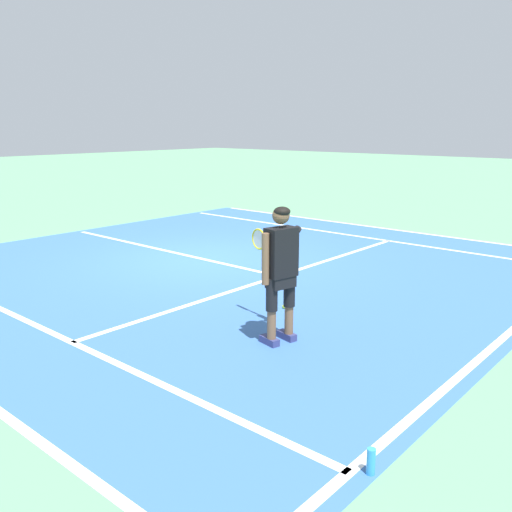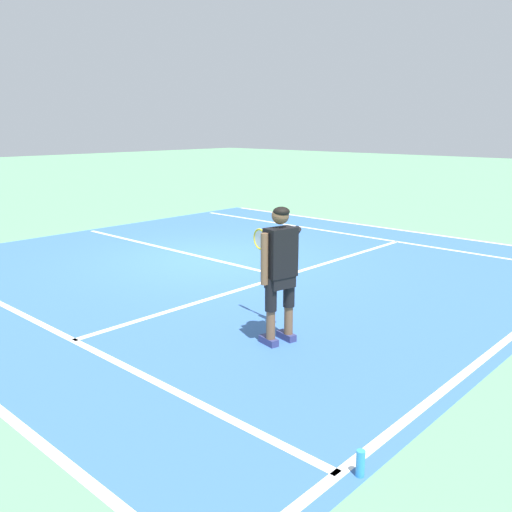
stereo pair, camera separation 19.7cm
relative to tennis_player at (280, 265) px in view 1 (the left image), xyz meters
The scene contains 10 objects.
ground_plane 4.65m from the tennis_player, 58.24° to the left, with size 80.00×80.00×0.00m, color #609E70.
court_inner_surface 4.05m from the tennis_player, 52.58° to the left, with size 10.98×10.81×0.00m, color #3866A8.
line_service 3.23m from the tennis_player, 38.93° to the left, with size 8.23×0.10×0.01m, color white.
line_centre_service 5.74m from the tennis_player, 65.02° to the left, with size 0.10×6.40×0.01m, color white.
line_singles_left 3.70m from the tennis_player, 118.92° to the left, with size 0.10×10.41×0.01m, color white.
line_singles_right 7.28m from the tennis_player, 25.64° to the left, with size 0.10×10.41×0.01m, color white.
line_doubles_right 8.53m from the tennis_player, 21.62° to the left, with size 0.10×10.41×0.01m, color white.
tennis_player is the anchor object (origin of this frame).
tennis_ball_near_feet 1.60m from the tennis_player, 35.23° to the left, with size 0.07×0.07×0.07m, color #CCE02D.
water_bottle 2.89m from the tennis_player, 126.34° to the right, with size 0.07×0.07×0.22m, color #3393D6.
Camera 1 is at (-7.45, -7.88, 2.65)m, focal length 38.57 mm.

